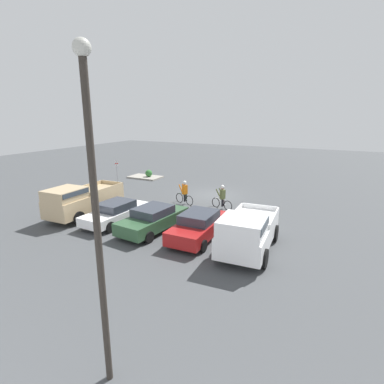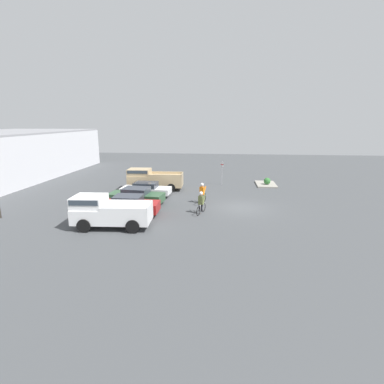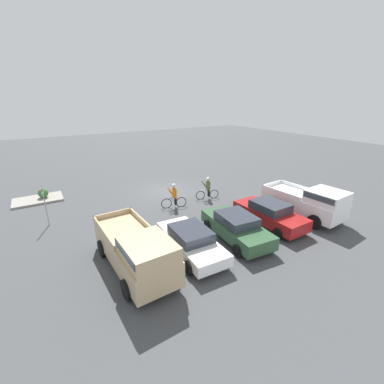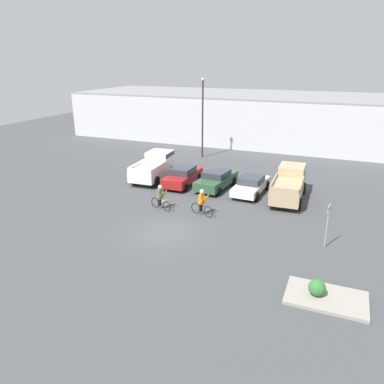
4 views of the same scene
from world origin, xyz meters
TOP-DOWN VIEW (x-y plane):
  - ground_plane at (0.00, 0.00)m, footprint 80.00×80.00m
  - pickup_truck_0 at (-5.48, 9.11)m, footprint 2.54×5.13m
  - sedan_0 at (-2.66, 8.54)m, footprint 2.03×4.57m
  - sedan_1 at (0.14, 8.74)m, footprint 2.36×4.73m
  - sedan_2 at (2.94, 8.63)m, footprint 2.14×4.65m
  - pickup_truck_1 at (5.73, 8.68)m, footprint 2.35×5.57m
  - cyclist_0 at (1.04, 3.26)m, footprint 1.73×0.63m
  - cyclist_1 at (-1.89, 3.13)m, footprint 1.74×0.64m
  - fire_lane_sign at (8.77, 1.62)m, footprint 0.13×0.29m
  - curb_island at (9.19, -3.22)m, footprint 3.34×2.09m
  - shrub at (8.78, -3.28)m, footprint 0.72×0.72m

SIDE VIEW (x-z plane):
  - ground_plane at x=0.00m, z-range 0.00..0.00m
  - curb_island at x=9.19m, z-range 0.00..0.15m
  - shrub at x=8.78m, z-range 0.15..0.87m
  - sedan_2 at x=2.94m, z-range 0.01..1.33m
  - sedan_1 at x=0.14m, z-range 0.01..1.43m
  - sedan_0 at x=-2.66m, z-range 0.00..1.46m
  - cyclist_1 at x=-1.89m, z-range 0.03..1.77m
  - cyclist_0 at x=1.04m, z-range 0.03..1.82m
  - pickup_truck_0 at x=-5.48m, z-range 0.06..2.17m
  - pickup_truck_1 at x=5.73m, z-range 0.06..2.18m
  - fire_lane_sign at x=8.77m, z-range 0.26..2.83m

